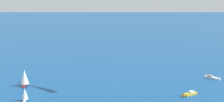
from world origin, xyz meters
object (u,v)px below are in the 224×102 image
motorboat_far_port (213,78)px  sailboat_near_centre (25,94)px  motorboat_offshore (189,94)px  sailboat_inshore (25,78)px

motorboat_far_port → sailboat_near_centre: bearing=115.7°
motorboat_far_port → motorboat_offshore: motorboat_far_port is taller
sailboat_inshore → motorboat_offshore: 99.06m
sailboat_near_centre → motorboat_far_port: bearing=-64.3°
sailboat_near_centre → sailboat_inshore: (24.54, 10.10, 1.82)m
motorboat_far_port → motorboat_offshore: bearing=148.7°
motorboat_offshore → motorboat_far_port: bearing=-31.3°
sailboat_inshore → motorboat_offshore: (-7.00, -98.71, -4.63)m
motorboat_offshore → sailboat_near_centre: bearing=101.2°
sailboat_near_centre → motorboat_offshore: (17.53, -88.60, -2.81)m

